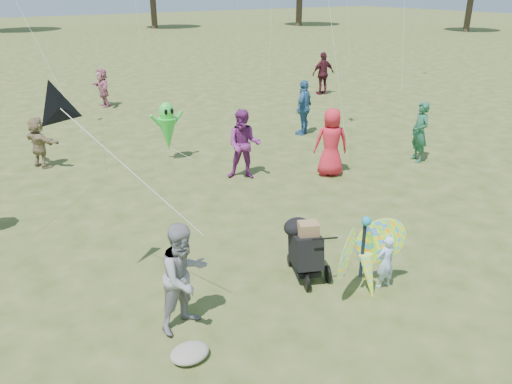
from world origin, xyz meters
TOP-DOWN VIEW (x-y plane):
  - ground at (0.00, 0.00)m, footprint 160.00×160.00m
  - child_girl at (0.75, -1.06)m, footprint 0.38×0.27m
  - adult_man at (-2.55, -0.14)m, footprint 0.97×0.83m
  - grey_bag at (-2.86, -0.84)m, footprint 0.57×0.46m
  - crowd_a at (3.60, 3.60)m, footprint 1.07×0.96m
  - crowd_c at (5.46, 7.12)m, footprint 1.18×0.94m
  - crowd_d at (-2.84, 8.59)m, footprint 0.94×1.41m
  - crowd_e at (1.52, 4.69)m, footprint 1.15×1.11m
  - crowd_f at (6.51, 3.06)m, footprint 0.62×0.75m
  - crowd_h at (10.37, 11.86)m, footprint 1.19×0.61m
  - crowd_j at (1.04, 15.07)m, footprint 0.49×1.48m
  - jogging_stroller at (-0.18, -0.01)m, footprint 0.77×1.14m
  - butterfly_kite at (0.33, -0.99)m, footprint 1.74×0.75m
  - delta_kite_rig at (-3.57, 1.61)m, footprint 1.88×1.99m
  - alien_kite at (0.44, 7.13)m, footprint 1.12×0.69m

SIDE VIEW (x-z plane):
  - ground at x=0.00m, z-range 0.00..0.00m
  - grey_bag at x=-2.86m, z-range 0.00..0.18m
  - child_girl at x=0.75m, z-range 0.00..0.97m
  - jogging_stroller at x=-0.18m, z-range 0.07..1.16m
  - butterfly_kite at x=0.33m, z-range -0.12..1.49m
  - crowd_d at x=-2.84m, z-range 0.00..1.46m
  - crowd_j at x=1.04m, z-range 0.00..1.59m
  - adult_man at x=-2.55m, z-range 0.00..1.72m
  - crowd_f at x=6.51m, z-range 0.00..1.75m
  - crowd_a at x=3.60m, z-range 0.00..1.84m
  - crowd_e at x=1.52m, z-range 0.00..1.87m
  - crowd_c at x=5.46m, z-range 0.00..1.87m
  - crowd_h at x=10.37m, z-range 0.00..1.94m
  - alien_kite at x=0.44m, z-range 0.10..1.84m
  - delta_kite_rig at x=-3.57m, z-range 2.07..4.28m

